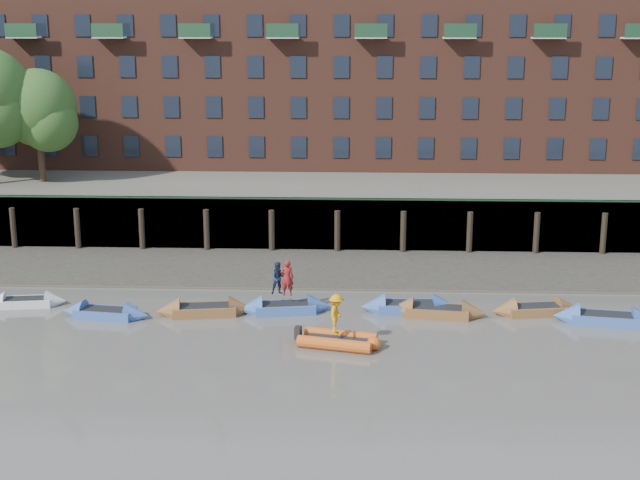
# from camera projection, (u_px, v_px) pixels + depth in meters

# --- Properties ---
(ground) EXTENTS (220.00, 220.00, 0.00)m
(ground) POSITION_uv_depth(u_px,v_px,m) (377.00, 402.00, 33.20)
(ground) COLOR #655F57
(ground) RESTS_ON ground
(foreshore) EXTENTS (110.00, 8.00, 0.50)m
(foreshore) POSITION_uv_depth(u_px,v_px,m) (371.00, 269.00, 50.65)
(foreshore) COLOR #3D382F
(foreshore) RESTS_ON ground
(mud_band) EXTENTS (110.00, 1.60, 0.10)m
(mud_band) POSITION_uv_depth(u_px,v_px,m) (372.00, 287.00, 47.36)
(mud_band) COLOR #4C4336
(mud_band) RESTS_ON ground
(river_wall) EXTENTS (110.00, 1.23, 3.30)m
(river_wall) POSITION_uv_depth(u_px,v_px,m) (370.00, 225.00, 54.51)
(river_wall) COLOR #2D2A26
(river_wall) RESTS_ON ground
(bank_terrace) EXTENTS (110.00, 28.00, 3.20)m
(bank_terrace) POSITION_uv_depth(u_px,v_px,m) (368.00, 184.00, 67.71)
(bank_terrace) COLOR #5E594D
(bank_terrace) RESTS_ON ground
(apartment_terrace) EXTENTS (80.60, 15.56, 20.98)m
(apartment_terrace) POSITION_uv_depth(u_px,v_px,m) (370.00, 33.00, 65.96)
(apartment_terrace) COLOR brown
(apartment_terrace) RESTS_ON bank_terrace
(rowboat_0) EXTENTS (4.08, 1.72, 1.15)m
(rowboat_0) POSITION_uv_depth(u_px,v_px,m) (26.00, 302.00, 44.19)
(rowboat_0) COLOR silver
(rowboat_0) RESTS_ON ground
(rowboat_1) EXTENTS (4.43, 1.83, 1.25)m
(rowboat_1) POSITION_uv_depth(u_px,v_px,m) (105.00, 313.00, 42.47)
(rowboat_1) COLOR #3C5FA8
(rowboat_1) RESTS_ON ground
(rowboat_2) EXTENTS (4.82, 2.06, 1.35)m
(rowboat_2) POSITION_uv_depth(u_px,v_px,m) (204.00, 310.00, 42.88)
(rowboat_2) COLOR brown
(rowboat_2) RESTS_ON ground
(rowboat_3) EXTENTS (4.67, 2.01, 1.31)m
(rowboat_3) POSITION_uv_depth(u_px,v_px,m) (285.00, 308.00, 43.23)
(rowboat_3) COLOR #3C5FA8
(rowboat_3) RESTS_ON ground
(rowboat_4) EXTENTS (4.77, 1.53, 1.37)m
(rowboat_4) POSITION_uv_depth(u_px,v_px,m) (409.00, 307.00, 43.31)
(rowboat_4) COLOR #3C5FA8
(rowboat_4) RESTS_ON ground
(rowboat_5) EXTENTS (4.78, 1.95, 1.35)m
(rowboat_5) POSITION_uv_depth(u_px,v_px,m) (437.00, 311.00, 42.68)
(rowboat_5) COLOR brown
(rowboat_5) RESTS_ON ground
(rowboat_6) EXTENTS (4.50, 1.93, 1.26)m
(rowboat_6) POSITION_uv_depth(u_px,v_px,m) (536.00, 310.00, 42.96)
(rowboat_6) COLOR brown
(rowboat_6) RESTS_ON ground
(rowboat_7) EXTENTS (4.93, 2.13, 1.39)m
(rowboat_7) POSITION_uv_depth(u_px,v_px,m) (605.00, 319.00, 41.63)
(rowboat_7) COLOR #3C5FA8
(rowboat_7) RESTS_ON ground
(rib_tender) EXTENTS (3.67, 2.40, 0.62)m
(rib_tender) POSITION_uv_depth(u_px,v_px,m) (341.00, 340.00, 38.75)
(rib_tender) COLOR #D7581B
(rib_tender) RESTS_ON ground
(person_rower_a) EXTENTS (0.69, 0.50, 1.76)m
(person_rower_a) POSITION_uv_depth(u_px,v_px,m) (287.00, 278.00, 42.82)
(person_rower_a) COLOR maroon
(person_rower_a) RESTS_ON rowboat_3
(person_rower_b) EXTENTS (0.91, 0.79, 1.59)m
(person_rower_b) POSITION_uv_depth(u_px,v_px,m) (279.00, 278.00, 43.01)
(person_rower_b) COLOR #19233F
(person_rower_b) RESTS_ON rowboat_3
(person_rib_crew) EXTENTS (0.89, 1.27, 1.80)m
(person_rib_crew) POSITION_uv_depth(u_px,v_px,m) (336.00, 314.00, 38.42)
(person_rib_crew) COLOR orange
(person_rib_crew) RESTS_ON rib_tender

